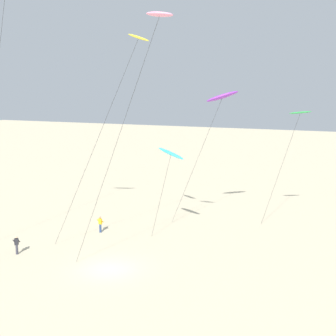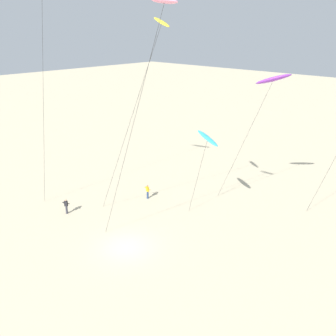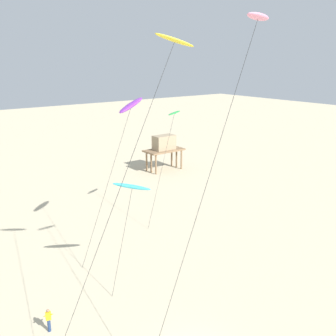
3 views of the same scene
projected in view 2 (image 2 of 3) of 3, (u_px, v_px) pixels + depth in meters
ground_plane at (127, 247)px, 32.16m from camera, size 260.00×260.00×0.00m
kite_cyan at (207, 139)px, 34.22m from camera, size 3.59×1.48×9.06m
kite_yellow at (160, 28)px, 27.28m from camera, size 10.20×1.27×19.00m
kite_pink at (163, 8)px, 22.69m from camera, size 8.84×0.92×20.02m
kite_purple at (273, 80)px, 33.75m from camera, size 7.11×2.22×14.47m
kite_flyer_nearest at (148, 191)px, 40.96m from camera, size 0.62×0.60×1.67m
kite_flyer_middle at (66, 206)px, 37.63m from camera, size 0.69×0.68×1.67m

